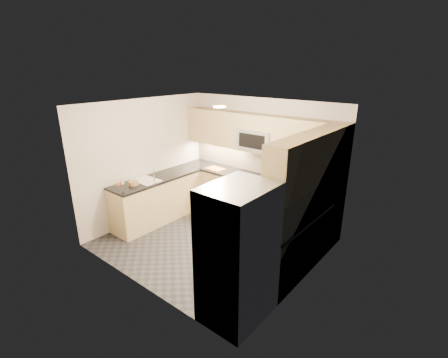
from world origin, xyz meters
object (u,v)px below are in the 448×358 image
(microwave, at_px, (257,139))
(refrigerator, at_px, (238,254))
(utensil_bowl, at_px, (312,190))
(fruit_basket, at_px, (133,183))
(gas_range, at_px, (252,199))
(cutting_board, at_px, (216,169))

(microwave, xyz_separation_m, refrigerator, (1.45, -2.55, -0.80))
(utensil_bowl, distance_m, fruit_basket, 3.33)
(microwave, distance_m, refrigerator, 3.04)
(microwave, distance_m, utensil_bowl, 1.50)
(microwave, bearing_deg, gas_range, -90.00)
(gas_range, relative_size, utensil_bowl, 3.51)
(utensil_bowl, relative_size, cutting_board, 0.67)
(microwave, bearing_deg, utensil_bowl, -8.53)
(gas_range, height_order, fruit_basket, fruit_basket)
(gas_range, distance_m, microwave, 1.25)
(refrigerator, height_order, cutting_board, refrigerator)
(fruit_basket, bearing_deg, utensil_bowl, 31.56)
(microwave, xyz_separation_m, utensil_bowl, (1.32, -0.20, -0.69))
(microwave, relative_size, utensil_bowl, 2.93)
(gas_range, xyz_separation_m, utensil_bowl, (1.32, -0.07, 0.56))
(gas_range, bearing_deg, microwave, 90.00)
(refrigerator, distance_m, cutting_board, 3.35)
(gas_range, bearing_deg, fruit_basket, -129.77)
(cutting_board, bearing_deg, utensil_bowl, -0.07)
(gas_range, relative_size, refrigerator, 0.51)
(microwave, height_order, utensil_bowl, microwave)
(cutting_board, bearing_deg, gas_range, 4.33)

